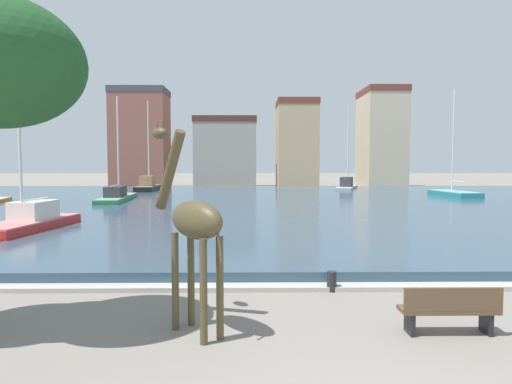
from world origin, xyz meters
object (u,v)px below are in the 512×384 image
Objects in this scene: giraffe_statue at (193,223)px; park_bench at (450,309)px; sailboat_teal at (451,195)px; sailboat_red at (23,227)px; sailboat_green at (119,198)px; sailboat_grey at (347,187)px; sailboat_black at (149,188)px; mooring_bollard at (332,281)px.

giraffe_statue is 5.02m from park_bench.
sailboat_teal is 5.32× the size of park_bench.
sailboat_green is (-0.77, 16.14, -0.02)m from sailboat_red.
sailboat_grey is at bearing 80.05° from park_bench.
sailboat_red is 0.69× the size of sailboat_green.
sailboat_black is 5.44× the size of park_bench.
sailboat_green is at bearing 109.19° from giraffe_statue.
park_bench is at bearing -38.34° from sailboat_red.
giraffe_statue is 2.25× the size of park_bench.
sailboat_grey is 5.32× the size of park_bench.
sailboat_red is at bearing -87.48° from sailboat_black.
sailboat_black is at bearing -171.64° from sailboat_grey.
sailboat_teal is 1.00× the size of sailboat_grey.
sailboat_green is at bearing -143.69° from sailboat_grey.
sailboat_black reaches higher than mooring_bollard.
sailboat_grey is 26.49m from sailboat_green.
sailboat_grey reaches higher than sailboat_green.
sailboat_red reaches higher than park_bench.
sailboat_black is 1.04× the size of sailboat_green.
giraffe_statue is 0.43× the size of sailboat_green.
sailboat_black reaches higher than sailboat_red.
sailboat_black is 1.02× the size of sailboat_grey.
sailboat_teal is at bearing 60.57° from mooring_bollard.
mooring_bollard is at bearing -33.43° from sailboat_red.
sailboat_teal is at bearing -17.32° from sailboat_black.
giraffe_statue is at bearing 177.79° from park_bench.
sailboat_black is 1.51× the size of sailboat_red.
sailboat_grey is 1.01× the size of sailboat_green.
sailboat_grey is at bearing 77.03° from mooring_bollard.
park_bench is at bearing -99.95° from sailboat_grey.
sailboat_red reaches higher than giraffe_statue.
sailboat_red is (-8.41, 10.23, -1.53)m from giraffe_statue.
sailboat_teal is 27.97m from sailboat_green.
sailboat_grey is 40.45m from mooring_bollard.
sailboat_red is at bearing 141.66° from park_bench.
giraffe_statue reaches higher than mooring_bollard.
giraffe_statue is 0.41× the size of sailboat_black.
giraffe_statue is 43.81m from sailboat_grey.
mooring_bollard is at bearing -62.66° from sailboat_green.
park_bench is (1.67, -2.83, 0.24)m from mooring_bollard.
sailboat_teal reaches higher than mooring_bollard.
sailboat_black is at bearing 92.52° from sailboat_red.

